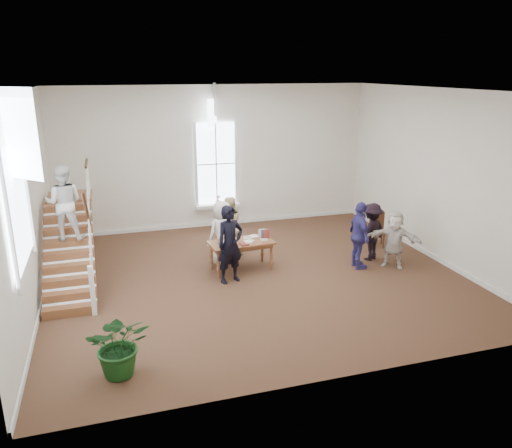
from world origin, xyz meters
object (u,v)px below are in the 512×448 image
object	(u,v)px
police_officer	(230,244)
woman_cluster_b	(371,232)
library_table	(241,245)
floor_plant	(120,344)
woman_cluster_a	(359,236)
person_yellow	(229,226)
woman_cluster_c	(394,239)
side_chair	(377,227)
elderly_woman	(222,232)

from	to	relation	value
police_officer	woman_cluster_b	world-z (taller)	police_officer
library_table	floor_plant	world-z (taller)	floor_plant
woman_cluster_a	floor_plant	size ratio (longest dim) A/B	1.55
person_yellow	woman_cluster_a	size ratio (longest dim) A/B	0.95
person_yellow	woman_cluster_c	size ratio (longest dim) A/B	1.10
woman_cluster_a	floor_plant	world-z (taller)	woman_cluster_a
woman_cluster_c	person_yellow	bearing A→B (deg)	-167.73
police_officer	woman_cluster_b	bearing A→B (deg)	-13.15
woman_cluster_b	side_chair	xyz separation A→B (m)	(0.75, 0.96, -0.23)
person_yellow	woman_cluster_c	distance (m)	4.39
person_yellow	library_table	bearing A→B (deg)	78.18
woman_cluster_c	side_chair	size ratio (longest dim) A/B	1.53
police_officer	woman_cluster_c	bearing A→B (deg)	-22.19
floor_plant	side_chair	distance (m)	8.70
library_table	person_yellow	size ratio (longest dim) A/B	1.01
elderly_woman	woman_cluster_a	world-z (taller)	woman_cluster_a
woman_cluster_a	floor_plant	distance (m)	6.84
woman_cluster_b	woman_cluster_c	world-z (taller)	woman_cluster_b
person_yellow	woman_cluster_c	world-z (taller)	person_yellow
library_table	floor_plant	distance (m)	4.99
woman_cluster_a	police_officer	bearing A→B (deg)	93.05
police_officer	floor_plant	size ratio (longest dim) A/B	1.67
woman_cluster_c	elderly_woman	bearing A→B (deg)	-160.22
elderly_woman	person_yellow	xyz separation A→B (m)	(0.30, 0.50, -0.02)
library_table	person_yellow	world-z (taller)	person_yellow
person_yellow	woman_cluster_a	bearing A→B (deg)	134.14
person_yellow	woman_cluster_a	distance (m)	3.51
floor_plant	woman_cluster_b	bearing A→B (deg)	28.05
library_table	elderly_woman	bearing A→B (deg)	114.71
woman_cluster_b	elderly_woman	bearing A→B (deg)	-39.46
police_officer	person_yellow	distance (m)	1.80
police_officer	woman_cluster_a	size ratio (longest dim) A/B	1.08
library_table	person_yellow	bearing A→B (deg)	87.18
person_yellow	floor_plant	bearing A→B (deg)	44.21
floor_plant	side_chair	bearing A→B (deg)	31.33
library_table	woman_cluster_a	xyz separation A→B (m)	(2.94, -0.77, 0.21)
elderly_woman	person_yellow	bearing A→B (deg)	-143.51
library_table	woman_cluster_a	size ratio (longest dim) A/B	0.95
elderly_woman	floor_plant	distance (m)	5.29
floor_plant	police_officer	bearing A→B (deg)	49.99
library_table	woman_cluster_a	world-z (taller)	woman_cluster_a
elderly_woman	woman_cluster_b	distance (m)	3.98
floor_plant	woman_cluster_c	bearing A→B (deg)	22.62
library_table	side_chair	distance (m)	4.34
library_table	police_officer	xyz separation A→B (m)	(-0.44, -0.65, 0.28)
woman_cluster_b	side_chair	world-z (taller)	woman_cluster_b
woman_cluster_a	woman_cluster_b	bearing A→B (deg)	-48.16
woman_cluster_a	woman_cluster_b	size ratio (longest dim) A/B	1.12
woman_cluster_b	floor_plant	xyz separation A→B (m)	(-6.68, -3.56, -0.21)
library_table	woman_cluster_c	world-z (taller)	woman_cluster_c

